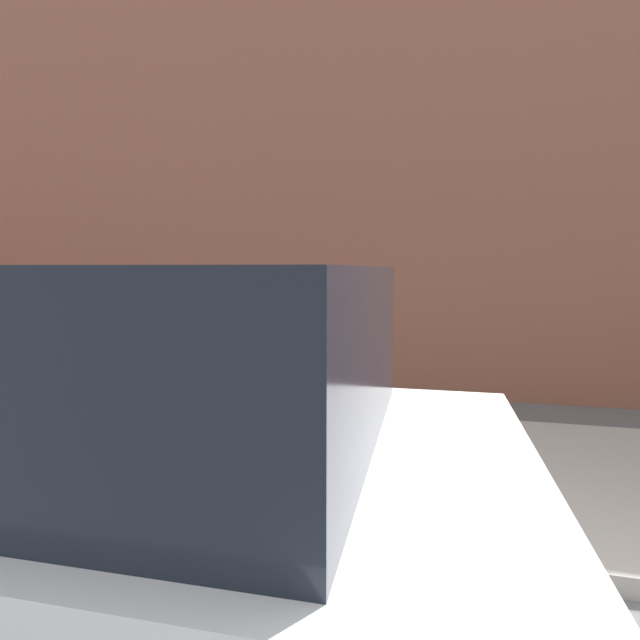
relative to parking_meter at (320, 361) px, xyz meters
name	(u,v)px	position (x,y,z in m)	size (l,w,h in m)	color
sidewalk	(397,466)	(0.45, 1.00, -1.09)	(24.00, 2.80, 0.13)	#ADAAA3
building_facade	(419,156)	(0.45, 3.83, 2.14)	(24.00, 0.30, 6.59)	#935642
parking_meter	(320,361)	(0.00, 0.00, 0.00)	(0.17, 0.12, 1.59)	slate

